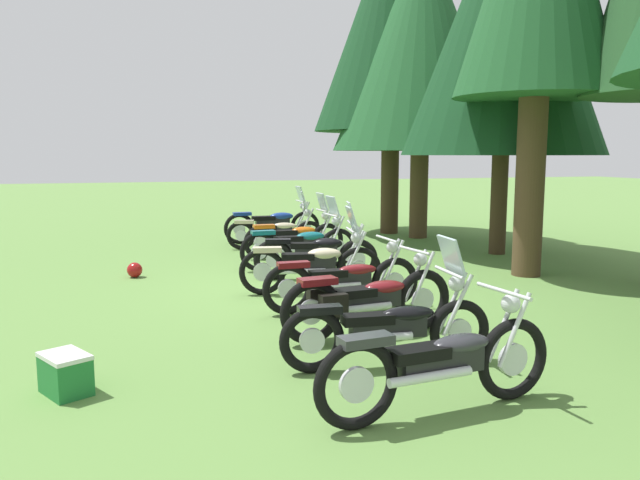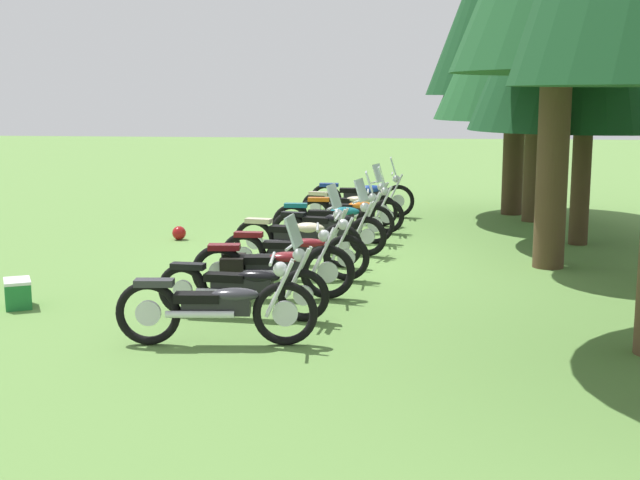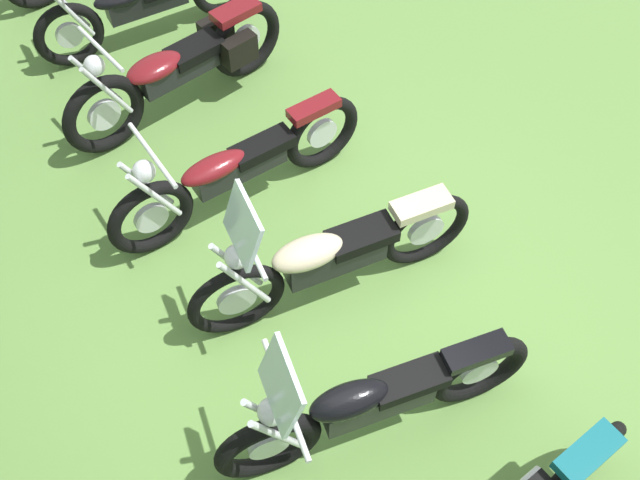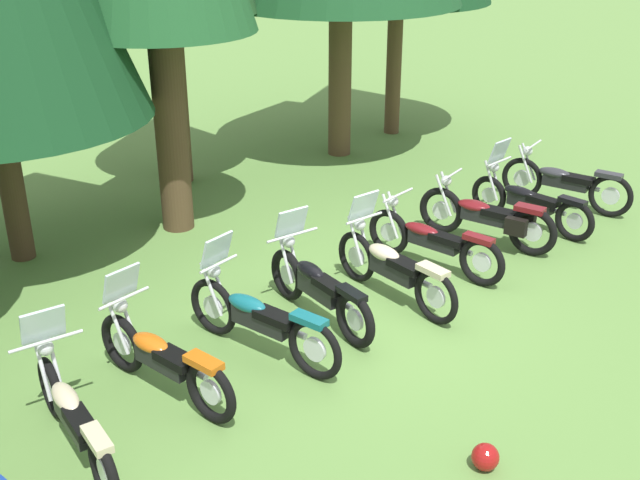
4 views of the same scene
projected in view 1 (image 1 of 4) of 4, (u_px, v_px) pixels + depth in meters
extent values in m
plane|color=#608C42|center=(316.00, 287.00, 10.34)|extent=(80.00, 80.00, 0.00)
torus|color=black|center=(305.00, 226.00, 15.67)|extent=(0.11, 0.76, 0.76)
cylinder|color=silver|center=(305.00, 226.00, 15.67)|extent=(0.06, 0.30, 0.30)
torus|color=black|center=(239.00, 229.00, 15.15)|extent=(0.11, 0.76, 0.76)
cylinder|color=silver|center=(239.00, 229.00, 15.15)|extent=(0.06, 0.30, 0.30)
cube|color=black|center=(273.00, 223.00, 15.40)|extent=(0.23, 0.84, 0.25)
ellipsoid|color=navy|center=(282.00, 216.00, 15.45)|extent=(0.28, 0.60, 0.20)
cube|color=black|center=(263.00, 218.00, 15.31)|extent=(0.26, 0.56, 0.10)
cube|color=navy|center=(242.00, 214.00, 15.13)|extent=(0.20, 0.44, 0.08)
cylinder|color=silver|center=(302.00, 214.00, 15.69)|extent=(0.05, 0.34, 0.65)
cylinder|color=silver|center=(304.00, 215.00, 15.54)|extent=(0.05, 0.34, 0.65)
cylinder|color=silver|center=(300.00, 201.00, 15.54)|extent=(0.61, 0.05, 0.04)
sphere|color=silver|center=(303.00, 206.00, 15.58)|extent=(0.17, 0.17, 0.17)
cylinder|color=silver|center=(267.00, 227.00, 15.23)|extent=(0.10, 0.83, 0.08)
cube|color=silver|center=(300.00, 194.00, 15.52)|extent=(0.44, 0.16, 0.39)
torus|color=black|center=(309.00, 235.00, 14.31)|extent=(0.26, 0.67, 0.66)
cylinder|color=silver|center=(309.00, 235.00, 14.31)|extent=(0.11, 0.26, 0.26)
torus|color=black|center=(241.00, 235.00, 14.24)|extent=(0.26, 0.67, 0.66)
cylinder|color=silver|center=(241.00, 235.00, 14.24)|extent=(0.11, 0.26, 0.26)
cube|color=black|center=(275.00, 231.00, 14.26)|extent=(0.36, 0.80, 0.20)
ellipsoid|color=beige|center=(285.00, 226.00, 14.25)|extent=(0.35, 0.59, 0.16)
cube|color=black|center=(266.00, 227.00, 14.24)|extent=(0.33, 0.55, 0.10)
cube|color=beige|center=(244.00, 222.00, 14.20)|extent=(0.27, 0.47, 0.08)
cylinder|color=silver|center=(307.00, 222.00, 14.33)|extent=(0.13, 0.34, 0.65)
cylinder|color=silver|center=(307.00, 223.00, 14.20)|extent=(0.13, 0.34, 0.65)
cylinder|color=silver|center=(303.00, 208.00, 14.21)|extent=(0.73, 0.22, 0.04)
sphere|color=silver|center=(307.00, 213.00, 14.23)|extent=(0.21, 0.21, 0.17)
cylinder|color=silver|center=(267.00, 235.00, 14.16)|extent=(0.27, 0.77, 0.08)
cube|color=silver|center=(304.00, 200.00, 14.19)|extent=(0.46, 0.26, 0.39)
torus|color=black|center=(327.00, 239.00, 13.40)|extent=(0.12, 0.71, 0.71)
cylinder|color=silver|center=(327.00, 239.00, 13.40)|extent=(0.06, 0.27, 0.27)
torus|color=black|center=(260.00, 243.00, 12.94)|extent=(0.12, 0.71, 0.71)
cylinder|color=silver|center=(260.00, 243.00, 12.94)|extent=(0.06, 0.27, 0.27)
cube|color=black|center=(294.00, 237.00, 13.16)|extent=(0.22, 0.74, 0.21)
ellipsoid|color=#D16014|center=(304.00, 230.00, 13.20)|extent=(0.27, 0.53, 0.16)
cube|color=black|center=(285.00, 233.00, 13.08)|extent=(0.25, 0.49, 0.10)
cube|color=#D16014|center=(264.00, 227.00, 12.92)|extent=(0.20, 0.44, 0.08)
cylinder|color=silver|center=(324.00, 226.00, 13.41)|extent=(0.05, 0.34, 0.65)
cylinder|color=silver|center=(326.00, 226.00, 13.27)|extent=(0.05, 0.34, 0.65)
cylinder|color=silver|center=(321.00, 210.00, 13.27)|extent=(0.66, 0.05, 0.04)
sphere|color=silver|center=(325.00, 216.00, 13.31)|extent=(0.17, 0.17, 0.17)
cylinder|color=silver|center=(289.00, 241.00, 13.00)|extent=(0.10, 0.73, 0.08)
cube|color=silver|center=(322.00, 202.00, 13.25)|extent=(0.44, 0.16, 0.39)
torus|color=black|center=(338.00, 247.00, 12.18)|extent=(0.14, 0.75, 0.75)
cylinder|color=silver|center=(338.00, 247.00, 12.18)|extent=(0.07, 0.30, 0.29)
torus|color=black|center=(259.00, 252.00, 11.63)|extent=(0.14, 0.75, 0.75)
cylinder|color=silver|center=(259.00, 252.00, 11.63)|extent=(0.07, 0.30, 0.29)
cube|color=black|center=(300.00, 244.00, 11.89)|extent=(0.24, 0.80, 0.23)
ellipsoid|color=#14606B|center=(310.00, 236.00, 11.94)|extent=(0.28, 0.58, 0.18)
cube|color=black|center=(289.00, 239.00, 11.80)|extent=(0.26, 0.54, 0.10)
cube|color=#14606B|center=(263.00, 233.00, 11.60)|extent=(0.21, 0.45, 0.08)
cylinder|color=silver|center=(334.00, 232.00, 12.18)|extent=(0.07, 0.34, 0.65)
cylinder|color=silver|center=(337.00, 233.00, 12.05)|extent=(0.07, 0.34, 0.65)
cylinder|color=silver|center=(332.00, 215.00, 12.04)|extent=(0.61, 0.07, 0.04)
sphere|color=silver|center=(336.00, 221.00, 12.09)|extent=(0.18, 0.18, 0.17)
cylinder|color=silver|center=(293.00, 250.00, 11.72)|extent=(0.13, 0.79, 0.08)
cube|color=silver|center=(333.00, 206.00, 12.02)|extent=(0.45, 0.18, 0.39)
torus|color=black|center=(358.00, 259.00, 10.95)|extent=(0.27, 0.72, 0.71)
cylinder|color=silver|center=(358.00, 259.00, 10.95)|extent=(0.11, 0.27, 0.27)
torus|color=black|center=(274.00, 260.00, 10.86)|extent=(0.27, 0.72, 0.71)
cylinder|color=silver|center=(274.00, 260.00, 10.86)|extent=(0.11, 0.27, 0.27)
cube|color=black|center=(316.00, 253.00, 10.89)|extent=(0.34, 0.76, 0.26)
ellipsoid|color=black|center=(327.00, 244.00, 10.88)|extent=(0.34, 0.56, 0.20)
cube|color=black|center=(304.00, 246.00, 10.86)|extent=(0.32, 0.52, 0.10)
cube|color=black|center=(278.00, 241.00, 10.82)|extent=(0.26, 0.47, 0.08)
cylinder|color=silver|center=(354.00, 242.00, 10.98)|extent=(0.12, 0.34, 0.65)
cylinder|color=silver|center=(355.00, 243.00, 10.84)|extent=(0.12, 0.34, 0.65)
cylinder|color=silver|center=(350.00, 223.00, 10.86)|extent=(0.76, 0.21, 0.04)
sphere|color=silver|center=(355.00, 230.00, 10.88)|extent=(0.20, 0.20, 0.17)
cylinder|color=silver|center=(307.00, 259.00, 10.78)|extent=(0.24, 0.73, 0.08)
cube|color=silver|center=(351.00, 213.00, 10.83)|extent=(0.46, 0.25, 0.39)
torus|color=black|center=(359.00, 270.00, 9.87)|extent=(0.22, 0.74, 0.73)
cylinder|color=silver|center=(359.00, 270.00, 9.87)|extent=(0.10, 0.29, 0.29)
torus|color=black|center=(262.00, 272.00, 9.69)|extent=(0.22, 0.74, 0.73)
cylinder|color=silver|center=(262.00, 272.00, 9.69)|extent=(0.10, 0.29, 0.29)
cube|color=black|center=(311.00, 264.00, 9.76)|extent=(0.34, 0.78, 0.25)
ellipsoid|color=beige|center=(324.00, 254.00, 9.77)|extent=(0.35, 0.58, 0.19)
cube|color=black|center=(298.00, 256.00, 9.72)|extent=(0.33, 0.54, 0.10)
cube|color=beige|center=(267.00, 250.00, 9.65)|extent=(0.26, 0.47, 0.08)
cylinder|color=silver|center=(354.00, 251.00, 9.90)|extent=(0.10, 0.34, 0.65)
cylinder|color=silver|center=(356.00, 252.00, 9.74)|extent=(0.10, 0.34, 0.65)
cylinder|color=silver|center=(350.00, 230.00, 9.76)|extent=(0.63, 0.14, 0.04)
sphere|color=silver|center=(356.00, 238.00, 9.79)|extent=(0.20, 0.20, 0.17)
cylinder|color=silver|center=(301.00, 271.00, 9.62)|extent=(0.21, 0.76, 0.08)
cube|color=silver|center=(352.00, 219.00, 9.74)|extent=(0.46, 0.22, 0.39)
torus|color=black|center=(395.00, 282.00, 8.96)|extent=(0.11, 0.72, 0.72)
cylinder|color=silver|center=(395.00, 282.00, 8.96)|extent=(0.05, 0.28, 0.27)
torus|color=black|center=(288.00, 289.00, 8.49)|extent=(0.11, 0.72, 0.72)
cylinder|color=silver|center=(288.00, 289.00, 8.49)|extent=(0.05, 0.28, 0.27)
cube|color=black|center=(343.00, 279.00, 8.72)|extent=(0.19, 0.79, 0.20)
ellipsoid|color=maroon|center=(358.00, 270.00, 8.76)|extent=(0.23, 0.57, 0.16)
cube|color=black|center=(328.00, 274.00, 8.64)|extent=(0.21, 0.53, 0.10)
cube|color=maroon|center=(293.00, 265.00, 8.47)|extent=(0.17, 0.44, 0.08)
cylinder|color=silver|center=(390.00, 261.00, 8.97)|extent=(0.05, 0.34, 0.65)
cylinder|color=silver|center=(393.00, 263.00, 8.84)|extent=(0.05, 0.34, 0.65)
cylinder|color=silver|center=(387.00, 239.00, 8.83)|extent=(0.72, 0.04, 0.04)
sphere|color=silver|center=(392.00, 247.00, 8.88)|extent=(0.17, 0.17, 0.17)
cylinder|color=silver|center=(334.00, 286.00, 8.57)|extent=(0.09, 0.79, 0.08)
torus|color=black|center=(423.00, 300.00, 7.77)|extent=(0.21, 0.78, 0.77)
cylinder|color=silver|center=(423.00, 300.00, 7.77)|extent=(0.08, 0.30, 0.29)
torus|color=black|center=(311.00, 312.00, 7.17)|extent=(0.21, 0.78, 0.77)
cylinder|color=silver|center=(311.00, 312.00, 7.17)|extent=(0.08, 0.30, 0.29)
cube|color=black|center=(369.00, 298.00, 7.46)|extent=(0.32, 0.77, 0.20)
ellipsoid|color=maroon|center=(385.00, 287.00, 7.52)|extent=(0.35, 0.57, 0.16)
cube|color=black|center=(354.00, 292.00, 7.36)|extent=(0.33, 0.53, 0.10)
cube|color=maroon|center=(317.00, 281.00, 7.15)|extent=(0.26, 0.46, 0.08)
cylinder|color=silver|center=(416.00, 275.00, 7.79)|extent=(0.08, 0.34, 0.65)
cylinder|color=silver|center=(423.00, 278.00, 7.63)|extent=(0.08, 0.34, 0.65)
cylinder|color=silver|center=(414.00, 250.00, 7.63)|extent=(0.67, 0.12, 0.04)
sphere|color=silver|center=(420.00, 259.00, 7.68)|extent=(0.19, 0.19, 0.17)
cylinder|color=silver|center=(362.00, 308.00, 7.27)|extent=(0.17, 0.76, 0.08)
cube|color=black|center=(321.00, 298.00, 7.40)|extent=(0.18, 0.33, 0.26)
cube|color=black|center=(333.00, 305.00, 7.07)|extent=(0.18, 0.33, 0.26)
torus|color=black|center=(459.00, 331.00, 6.58)|extent=(0.15, 0.68, 0.67)
cylinder|color=silver|center=(459.00, 331.00, 6.58)|extent=(0.07, 0.26, 0.26)
torus|color=black|center=(312.00, 341.00, 6.23)|extent=(0.15, 0.68, 0.67)
cylinder|color=silver|center=(312.00, 341.00, 6.23)|extent=(0.07, 0.26, 0.26)
cube|color=black|center=(388.00, 327.00, 6.39)|extent=(0.24, 0.80, 0.21)
ellipsoid|color=black|center=(408.00, 314.00, 6.42)|extent=(0.27, 0.58, 0.16)
cube|color=black|center=(368.00, 319.00, 6.33)|extent=(0.25, 0.54, 0.10)
cube|color=black|center=(320.00, 310.00, 6.20)|extent=(0.20, 0.45, 0.08)
cylinder|color=silver|center=(452.00, 302.00, 6.59)|extent=(0.07, 0.34, 0.65)
cylinder|color=silver|center=(458.00, 305.00, 6.45)|extent=(0.07, 0.34, 0.65)
cylinder|color=silver|center=(449.00, 272.00, 6.46)|extent=(0.67, 0.08, 0.04)
sphere|color=silver|center=(457.00, 283.00, 6.49)|extent=(0.18, 0.18, 0.17)
cylinder|color=silver|center=(375.00, 338.00, 6.25)|extent=(0.14, 0.79, 0.08)
cube|color=silver|center=(451.00, 255.00, 6.44)|extent=(0.45, 0.18, 0.39)
torus|color=black|center=(513.00, 359.00, 5.55)|extent=(0.18, 0.75, 0.75)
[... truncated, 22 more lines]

